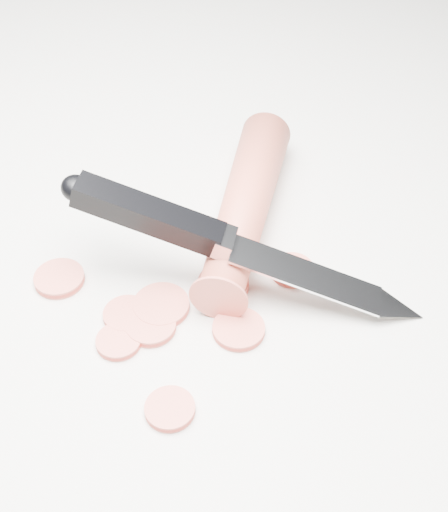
{
  "coord_description": "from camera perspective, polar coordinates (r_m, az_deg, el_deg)",
  "views": [
    {
      "loc": [
        -0.0,
        -0.37,
        0.38
      ],
      "look_at": [
        0.02,
        -0.02,
        0.02
      ],
      "focal_mm": 50.0,
      "sensor_mm": 36.0,
      "label": 1
    }
  ],
  "objects": [
    {
      "name": "carrot_slice_1",
      "position": [
        0.49,
        -8.44,
        -6.78
      ],
      "size": [
        0.03,
        0.03,
        0.01
      ],
      "primitive_type": "cylinder",
      "color": "#D45746",
      "rests_on": "ground"
    },
    {
      "name": "carrot_slice_2",
      "position": [
        0.5,
        -7.79,
        -4.68
      ],
      "size": [
        0.03,
        0.03,
        0.01
      ],
      "primitive_type": "cylinder",
      "color": "#D45746",
      "rests_on": "ground"
    },
    {
      "name": "carrot_slice_3",
      "position": [
        0.51,
        -0.07,
        -2.32
      ],
      "size": [
        0.04,
        0.04,
        0.01
      ],
      "primitive_type": "cylinder",
      "color": "#D45746",
      "rests_on": "ground"
    },
    {
      "name": "carrot_slice_0",
      "position": [
        0.53,
        -13.04,
        -1.77
      ],
      "size": [
        0.04,
        0.04,
        0.01
      ],
      "primitive_type": "cylinder",
      "color": "#D45746",
      "rests_on": "ground"
    },
    {
      "name": "carrot_slice_6",
      "position": [
        0.45,
        -4.35,
        -12.11
      ],
      "size": [
        0.03,
        0.03,
        0.01
      ],
      "primitive_type": "cylinder",
      "color": "#D45746",
      "rests_on": "ground"
    },
    {
      "name": "carrot_slice_4",
      "position": [
        0.49,
        1.18,
        -5.87
      ],
      "size": [
        0.04,
        0.04,
        0.01
      ],
      "primitive_type": "cylinder",
      "color": "#D45746",
      "rests_on": "ground"
    },
    {
      "name": "carrot_slice_7",
      "position": [
        0.49,
        -5.87,
        -5.58
      ],
      "size": [
        0.03,
        0.03,
        0.01
      ],
      "primitive_type": "cylinder",
      "color": "#D45746",
      "rests_on": "ground"
    },
    {
      "name": "ground",
      "position": [
        0.53,
        -2.78,
        -0.23
      ],
      "size": [
        2.4,
        2.4,
        0.0
      ],
      "primitive_type": "plane",
      "color": "silver",
      "rests_on": "ground"
    },
    {
      "name": "carrot_slice_5",
      "position": [
        0.5,
        -5.04,
        -3.98
      ],
      "size": [
        0.04,
        0.04,
        0.01
      ],
      "primitive_type": "cylinder",
      "color": "#D45746",
      "rests_on": "ground"
    },
    {
      "name": "carrot",
      "position": [
        0.55,
        1.72,
        4.05
      ],
      "size": [
        0.09,
        0.19,
        0.04
      ],
      "primitive_type": "cylinder",
      "rotation": [
        1.57,
        0.0,
        -0.28
      ],
      "color": "#C74B37",
      "rests_on": "ground"
    },
    {
      "name": "carrot_slice_8",
      "position": [
        0.52,
        5.47,
        -1.13
      ],
      "size": [
        0.03,
        0.03,
        0.01
      ],
      "primitive_type": "cylinder",
      "color": "#D45746",
      "rests_on": "ground"
    },
    {
      "name": "kitchen_knife",
      "position": [
        0.49,
        1.71,
        0.81
      ],
      "size": [
        0.26,
        0.1,
        0.08
      ],
      "primitive_type": null,
      "color": "silver",
      "rests_on": "ground"
    }
  ]
}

